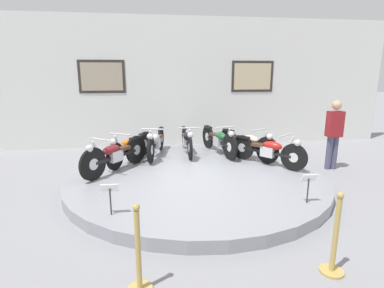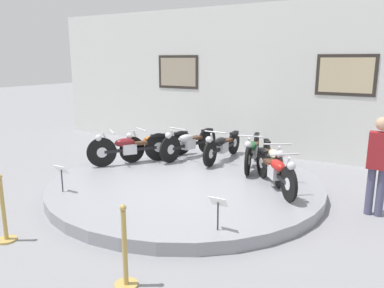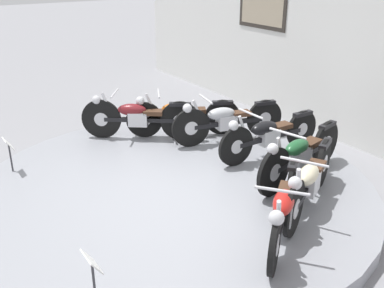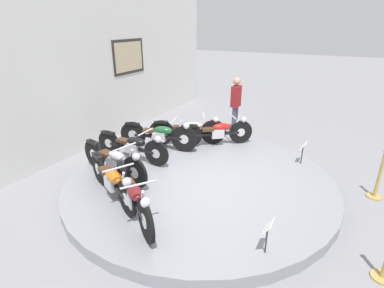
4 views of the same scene
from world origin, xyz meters
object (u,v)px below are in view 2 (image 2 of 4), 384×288
at_px(motorcycle_orange, 156,144).
at_px(motorcycle_silver, 188,142).
at_px(stanchion_post_right_of_entry, 125,259).
at_px(motorcycle_red, 275,170).
at_px(stanchion_post_left_of_entry, 4,219).
at_px(info_placard_front_centre, 218,206).
at_px(motorcycle_cream, 273,159).
at_px(motorcycle_black, 222,145).
at_px(info_placard_front_left, 61,173).
at_px(motorcycle_maroon, 129,147).
at_px(visitor_standing, 379,161).
at_px(motorcycle_green, 252,150).

xyz_separation_m(motorcycle_orange, motorcycle_silver, (0.64, 0.49, 0.01)).
bearing_deg(motorcycle_silver, stanchion_post_right_of_entry, -67.64).
distance_m(motorcycle_red, stanchion_post_left_of_entry, 4.63).
distance_m(info_placard_front_centre, stanchion_post_left_of_entry, 3.11).
bearing_deg(motorcycle_silver, motorcycle_cream, -11.97).
xyz_separation_m(motorcycle_black, info_placard_front_centre, (1.60, -3.48, -0.01)).
bearing_deg(stanchion_post_right_of_entry, info_placard_front_centre, 72.40).
bearing_deg(stanchion_post_left_of_entry, info_placard_front_left, 107.60).
bearing_deg(stanchion_post_right_of_entry, motorcycle_red, 80.13).
bearing_deg(motorcycle_black, motorcycle_red, -37.64).
distance_m(motorcycle_maroon, motorcycle_cream, 3.30).
bearing_deg(stanchion_post_left_of_entry, motorcycle_maroon, 99.81).
bearing_deg(motorcycle_black, motorcycle_silver, -168.14).
relative_size(motorcycle_silver, motorcycle_black, 1.00).
relative_size(motorcycle_black, motorcycle_cream, 1.10).
relative_size(motorcycle_silver, visitor_standing, 1.15).
xyz_separation_m(motorcycle_silver, info_placard_front_left, (-0.76, -3.31, -0.02)).
xyz_separation_m(motorcycle_maroon, visitor_standing, (5.22, 0.13, 0.35)).
xyz_separation_m(motorcycle_black, info_placard_front_left, (-1.60, -3.48, -0.01)).
relative_size(motorcycle_black, stanchion_post_right_of_entry, 1.91).
height_order(motorcycle_maroon, motorcycle_red, motorcycle_maroon).
distance_m(motorcycle_silver, motorcycle_black, 0.86).
relative_size(info_placard_front_left, stanchion_post_right_of_entry, 0.50).
bearing_deg(motorcycle_silver, motorcycle_black, 11.86).
height_order(motorcycle_cream, info_placard_front_centre, motorcycle_cream).
xyz_separation_m(motorcycle_red, info_placard_front_centre, (-0.16, -2.13, -0.01)).
relative_size(motorcycle_green, stanchion_post_left_of_entry, 1.92).
height_order(motorcycle_cream, stanchion_post_left_of_entry, stanchion_post_left_of_entry).
height_order(info_placard_front_left, visitor_standing, visitor_standing).
distance_m(motorcycle_silver, motorcycle_cream, 2.37).
distance_m(motorcycle_cream, visitor_standing, 2.09).
bearing_deg(motorcycle_red, motorcycle_maroon, 179.97).
relative_size(motorcycle_cream, motorcycle_red, 1.14).
height_order(motorcycle_cream, motorcycle_red, motorcycle_cream).
bearing_deg(motorcycle_cream, motorcycle_maroon, -168.01).
bearing_deg(motorcycle_red, motorcycle_silver, 155.57).
height_order(motorcycle_maroon, visitor_standing, visitor_standing).
bearing_deg(motorcycle_green, info_placard_front_left, -126.39).
height_order(motorcycle_orange, stanchion_post_left_of_entry, stanchion_post_left_of_entry).
bearing_deg(stanchion_post_left_of_entry, motorcycle_green, 67.64).
bearing_deg(stanchion_post_left_of_entry, motorcycle_silver, 86.52).
xyz_separation_m(motorcycle_silver, visitor_standing, (4.30, -1.05, 0.37)).
distance_m(info_placard_front_left, stanchion_post_left_of_entry, 1.57).
relative_size(motorcycle_cream, info_placard_front_left, 3.49).
distance_m(motorcycle_cream, info_placard_front_centre, 2.82).
relative_size(info_placard_front_centre, stanchion_post_right_of_entry, 0.50).
height_order(info_placard_front_left, stanchion_post_right_of_entry, stanchion_post_right_of_entry).
distance_m(motorcycle_orange, visitor_standing, 4.98).
distance_m(motorcycle_cream, info_placard_front_left, 4.17).
height_order(info_placard_front_centre, stanchion_post_left_of_entry, stanchion_post_left_of_entry).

